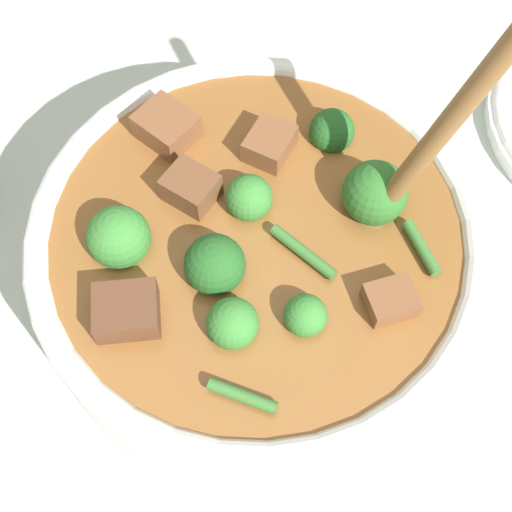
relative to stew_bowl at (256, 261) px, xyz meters
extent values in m
plane|color=#ADBCAD|center=(0.00, 0.00, -0.06)|extent=(4.00, 4.00, 0.00)
cylinder|color=white|center=(0.00, 0.00, -0.01)|extent=(0.28, 0.28, 0.09)
torus|color=white|center=(0.00, 0.00, 0.03)|extent=(0.28, 0.28, 0.02)
cylinder|color=brown|center=(0.00, 0.00, 0.01)|extent=(0.26, 0.26, 0.06)
sphere|color=#387F33|center=(0.02, -0.01, 0.04)|extent=(0.03, 0.03, 0.03)
cylinder|color=#6B9956|center=(0.02, -0.01, 0.02)|extent=(0.01, 0.01, 0.01)
sphere|color=#387F33|center=(-0.03, 0.05, 0.04)|extent=(0.03, 0.03, 0.03)
cylinder|color=#6B9956|center=(-0.03, 0.05, 0.02)|extent=(0.01, 0.01, 0.01)
sphere|color=#387F33|center=(0.05, 0.06, 0.05)|extent=(0.04, 0.04, 0.04)
cylinder|color=#6B9956|center=(0.05, 0.06, 0.02)|extent=(0.01, 0.01, 0.02)
sphere|color=#235B23|center=(0.01, -0.09, 0.04)|extent=(0.03, 0.03, 0.03)
cylinder|color=#6B9956|center=(0.01, -0.09, 0.02)|extent=(0.01, 0.01, 0.01)
sphere|color=#235B23|center=(0.00, 0.04, 0.05)|extent=(0.04, 0.04, 0.04)
cylinder|color=#6B9956|center=(0.00, 0.04, 0.02)|extent=(0.01, 0.01, 0.02)
sphere|color=#2D6B28|center=(-0.04, -0.06, 0.05)|extent=(0.04, 0.04, 0.04)
cylinder|color=#6B9956|center=(-0.04, -0.06, 0.02)|extent=(0.01, 0.01, 0.02)
sphere|color=#387F33|center=(-0.06, 0.02, 0.04)|extent=(0.02, 0.02, 0.02)
cylinder|color=#6B9956|center=(-0.06, 0.02, 0.03)|extent=(0.01, 0.01, 0.01)
cube|color=brown|center=(0.05, 0.01, 0.04)|extent=(0.03, 0.03, 0.02)
cube|color=brown|center=(0.03, -0.05, 0.04)|extent=(0.03, 0.04, 0.02)
cube|color=brown|center=(-0.09, -0.02, 0.04)|extent=(0.03, 0.04, 0.02)
cube|color=brown|center=(0.09, -0.02, 0.04)|extent=(0.04, 0.03, 0.03)
cube|color=brown|center=(0.02, 0.09, 0.04)|extent=(0.05, 0.05, 0.03)
cylinder|color=#3D7533|center=(-0.03, -0.01, 0.04)|extent=(0.05, 0.01, 0.01)
cylinder|color=#3D7533|center=(-0.08, -0.06, 0.04)|extent=(0.04, 0.02, 0.01)
cylinder|color=#3D7533|center=(-0.06, 0.08, 0.04)|extent=(0.04, 0.02, 0.01)
ellipsoid|color=brown|center=(-0.04, -0.05, 0.03)|extent=(0.04, 0.03, 0.01)
cylinder|color=brown|center=(-0.06, -0.08, 0.12)|extent=(0.05, 0.06, 0.17)
camera|label=1|loc=(-0.14, 0.16, 0.41)|focal=50.00mm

